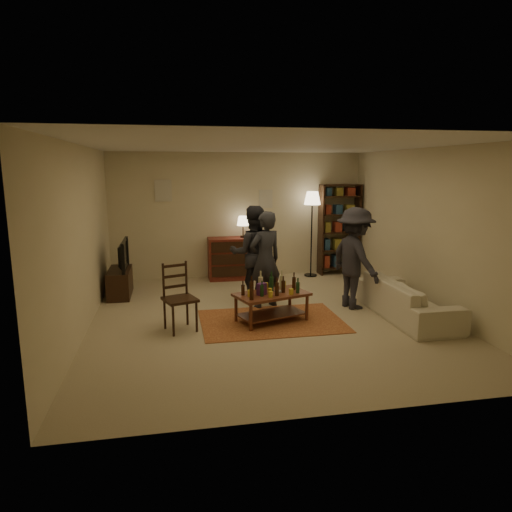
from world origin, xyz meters
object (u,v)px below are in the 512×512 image
object	(u,v)px
dresser	(232,257)
floor_lamp	(312,204)
person_right	(253,253)
sofa	(407,299)
person_left	(265,260)
dining_chair	(178,294)
bookshelf	(339,228)
person_by_sofa	(355,258)
tv_stand	(120,276)
coffee_table	(271,296)

from	to	relation	value
dresser	floor_lamp	size ratio (longest dim) A/B	0.73
dresser	person_right	bearing A→B (deg)	-84.89
sofa	person_left	world-z (taller)	person_left
dining_chair	bookshelf	world-z (taller)	bookshelf
floor_lamp	bookshelf	bearing A→B (deg)	10.76
person_right	dresser	bearing A→B (deg)	-80.87
person_right	person_by_sofa	distance (m)	1.80
person_by_sofa	dresser	bearing A→B (deg)	21.77
dining_chair	person_right	xyz separation A→B (m)	(1.36, 1.33, 0.32)
sofa	person_right	size ratio (longest dim) A/B	1.21
sofa	tv_stand	bearing A→B (deg)	64.66
dresser	floor_lamp	xyz separation A→B (m)	(1.75, -0.06, 1.12)
bookshelf	floor_lamp	world-z (taller)	bookshelf
coffee_table	floor_lamp	distance (m)	3.44
dining_chair	floor_lamp	bearing A→B (deg)	24.74
person_left	floor_lamp	bearing A→B (deg)	-147.43
tv_stand	bookshelf	bearing A→B (deg)	11.80
bookshelf	person_right	world-z (taller)	bookshelf
coffee_table	dresser	xyz separation A→B (m)	(-0.20, 2.90, 0.07)
dining_chair	bookshelf	xyz separation A→B (m)	(3.66, 3.04, 0.50)
coffee_table	person_left	distance (m)	0.88
dining_chair	dresser	world-z (taller)	dresser
coffee_table	tv_stand	size ratio (longest dim) A/B	1.18
coffee_table	person_right	world-z (taller)	person_right
sofa	person_left	size ratio (longest dim) A/B	1.25
dresser	person_right	size ratio (longest dim) A/B	0.79
coffee_table	floor_lamp	size ratio (longest dim) A/B	0.67
person_right	bookshelf	bearing A→B (deg)	-139.22
coffee_table	person_right	size ratio (longest dim) A/B	0.73
bookshelf	person_left	bearing A→B (deg)	-134.57
tv_stand	person_left	bearing A→B (deg)	-25.66
dining_chair	person_by_sofa	size ratio (longest dim) A/B	0.59
person_left	dining_chair	bearing A→B (deg)	7.76
dining_chair	sofa	bearing A→B (deg)	-21.87
person_by_sofa	sofa	bearing A→B (deg)	-150.44
dresser	bookshelf	world-z (taller)	bookshelf
coffee_table	person_left	xyz separation A→B (m)	(0.07, 0.77, 0.42)
person_right	dining_chair	bearing A→B (deg)	48.34
dresser	bookshelf	xyz separation A→B (m)	(2.44, 0.07, 0.56)
bookshelf	sofa	world-z (taller)	bookshelf
tv_stand	sofa	world-z (taller)	tv_stand
tv_stand	person_right	xyz separation A→B (m)	(2.40, -0.73, 0.47)
coffee_table	dresser	distance (m)	2.91
person_right	person_by_sofa	bearing A→B (deg)	157.57
coffee_table	bookshelf	size ratio (longest dim) A/B	0.62
dining_chair	bookshelf	bearing A→B (deg)	20.08
dresser	coffee_table	bearing A→B (deg)	-86.02
dresser	sofa	xyz separation A→B (m)	(2.39, -3.11, -0.17)
tv_stand	person_left	size ratio (longest dim) A/B	0.64
floor_lamp	person_left	world-z (taller)	floor_lamp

